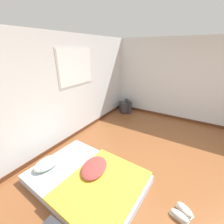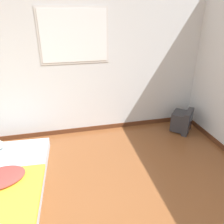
{
  "view_description": "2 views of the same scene",
  "coord_description": "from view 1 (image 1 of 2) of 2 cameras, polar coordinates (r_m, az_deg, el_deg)",
  "views": [
    {
      "loc": [
        -2.35,
        0.17,
        2.27
      ],
      "look_at": [
        0.68,
        2.04,
        0.74
      ],
      "focal_mm": 24.0,
      "sensor_mm": 36.0,
      "label": 1
    },
    {
      "loc": [
        0.2,
        -0.91,
        2.23
      ],
      "look_at": [
        0.91,
        2.14,
        0.76
      ],
      "focal_mm": 35.0,
      "sensor_mm": 36.0,
      "label": 2
    }
  ],
  "objects": [
    {
      "name": "ground_plane",
      "position": [
        3.27,
        27.39,
        -24.02
      ],
      "size": [
        20.0,
        20.0,
        0.0
      ],
      "primitive_type": "plane",
      "color": "brown"
    },
    {
      "name": "crt_tv",
      "position": [
        5.73,
        5.12,
        2.08
      ],
      "size": [
        0.53,
        0.53,
        0.46
      ],
      "color": "#333338",
      "rests_on": "ground_plane"
    },
    {
      "name": "wall_back",
      "position": [
        3.8,
        -17.92,
        7.19
      ],
      "size": [
        8.06,
        0.08,
        2.6
      ],
      "color": "silver",
      "rests_on": "ground_plane"
    },
    {
      "name": "wall_right",
      "position": [
        5.31,
        33.25,
        8.75
      ],
      "size": [
        0.08,
        8.31,
        2.6
      ],
      "color": "silver",
      "rests_on": "ground_plane"
    },
    {
      "name": "sneaker_pair",
      "position": [
        2.83,
        25.18,
        -31.38
      ],
      "size": [
        0.34,
        0.33,
        0.1
      ],
      "color": "silver",
      "rests_on": "ground_plane"
    },
    {
      "name": "mattress_bed",
      "position": [
        2.97,
        -9.52,
        -23.76
      ],
      "size": [
        1.52,
        2.07,
        0.31
      ],
      "color": "silver",
      "rests_on": "ground_plane"
    }
  ]
}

